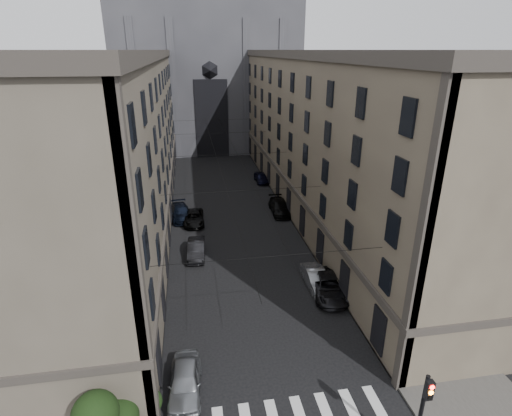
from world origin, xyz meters
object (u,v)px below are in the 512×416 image
car_left_midfar (194,218)px  car_right_near (316,279)px  traffic_light_right (423,409)px  car_left_midnear (196,249)px  gothic_tower (206,55)px  car_right_far (261,178)px  car_left_near (185,381)px  car_left_far (181,212)px  car_right_midfar (280,207)px  car_right_midnear (328,286)px

car_left_midfar → car_right_near: bearing=-56.3°
traffic_light_right → car_left_midnear: size_ratio=1.12×
gothic_tower → car_right_far: size_ratio=13.28×
traffic_light_right → car_left_midnear: 25.01m
car_left_near → gothic_tower: bearing=88.4°
car_left_midnear → car_right_far: (10.47, 22.09, -0.02)m
gothic_tower → car_left_far: 44.23m
car_right_midfar → car_right_near: bearing=-90.9°
car_left_midnear → car_left_midfar: size_ratio=0.93×
car_left_far → car_right_midfar: car_right_midfar is taller
car_left_midfar → car_right_far: size_ratio=1.15×
car_left_near → car_left_far: bearing=94.0°
gothic_tower → car_right_near: (5.55, -57.32, -17.04)m
gothic_tower → car_left_midnear: gothic_tower is taller
car_left_midnear → car_right_far: car_left_midnear is taller
traffic_light_right → car_left_far: size_ratio=0.97×
gothic_tower → car_right_near: size_ratio=12.62×
car_left_midnear → car_right_midfar: 14.22m
car_right_midnear → car_right_midfar: bearing=96.6°
car_left_midnear → traffic_light_right: bearing=-63.3°
car_left_far → traffic_light_right: bearing=-77.5°
car_left_near → car_left_midfar: (1.09, 24.83, -0.10)m
car_right_near → car_left_midfar: bearing=122.7°
gothic_tower → car_right_far: bearing=-77.7°
car_left_near → car_right_far: (11.60, 38.83, -0.06)m
car_left_midfar → car_right_midnear: car_right_midnear is taller
car_left_far → car_right_far: (12.03, 12.27, -0.04)m
car_left_midnear → car_right_midfar: size_ratio=0.84×
car_left_midfar → car_right_far: car_right_far is taller
traffic_light_right → car_right_near: (-0.05, 15.72, -2.53)m
car_left_midfar → car_right_near: size_ratio=1.09×
traffic_light_right → car_left_far: 34.69m
traffic_light_right → car_left_near: bearing=151.2°
car_left_midnear → car_left_midfar: 8.10m
car_left_near → car_right_midnear: 14.34m
car_left_midfar → traffic_light_right: bearing=-71.6°
car_left_near → car_right_midnear: (11.67, 8.33, -0.01)m
car_right_far → car_left_midnear: bearing=-117.1°
car_left_near → car_right_midnear: size_ratio=0.83×
car_left_midfar → car_right_midfar: size_ratio=0.91×
car_right_midnear → car_left_near: bearing=-137.9°
car_left_midnear → car_right_far: 24.45m
car_left_midfar → car_right_near: 18.15m
car_right_midnear → car_left_midfar: bearing=129.3°
gothic_tower → car_right_midfar: gothic_tower is taller
car_left_near → car_right_near: (11.02, 9.64, -0.04)m
traffic_light_right → car_left_far: (-11.50, 32.64, -2.51)m
gothic_tower → traffic_light_right: 74.67m
gothic_tower → car_left_midfar: size_ratio=11.56×
car_left_near → car_right_far: car_left_near is taller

